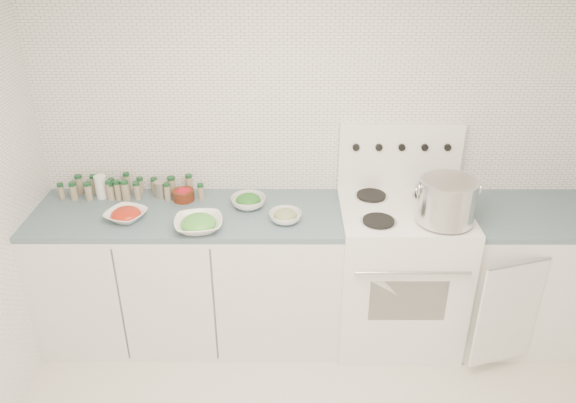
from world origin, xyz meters
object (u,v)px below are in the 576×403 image
object	(u,v)px
stock_pot	(447,199)
bowl_snowpea	(199,224)
bowl_tomato	(126,215)
stove	(398,269)

from	to	relation	value
stock_pot	bowl_snowpea	bearing A→B (deg)	-178.62
bowl_tomato	stock_pot	bearing A→B (deg)	-2.54
stove	bowl_tomato	world-z (taller)	stove
bowl_snowpea	stove	bearing A→B (deg)	9.58
stove	bowl_tomato	bearing A→B (deg)	-176.94
stove	bowl_tomato	xyz separation A→B (m)	(-1.64, -0.09, 0.44)
bowl_tomato	bowl_snowpea	xyz separation A→B (m)	(0.44, -0.11, 0.01)
bowl_tomato	stove	bearing A→B (deg)	3.06
stove	bowl_snowpea	xyz separation A→B (m)	(-1.20, -0.20, 0.44)
stove	bowl_tomato	distance (m)	1.70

